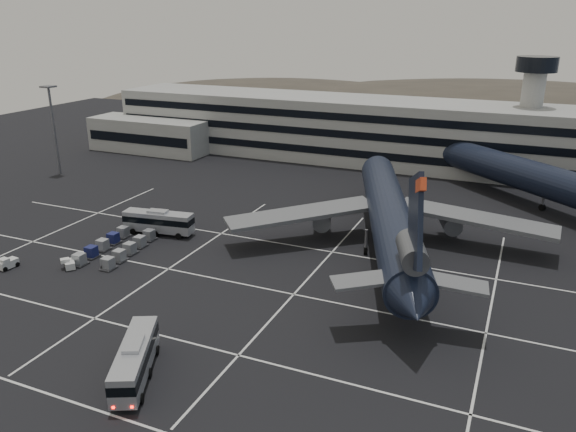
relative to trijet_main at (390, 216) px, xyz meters
The scene contains 12 objects.
ground 29.26m from the trijet_main, 131.55° to the right, with size 260.00×260.00×0.00m, color black.
lane_markings 28.11m from the trijet_main, 131.07° to the right, with size 90.00×55.62×0.01m.
terminal 54.30m from the trijet_main, 113.96° to the left, with size 125.00×26.00×24.00m.
hills 149.46m from the trijet_main, 90.43° to the left, with size 352.00×180.00×44.00m.
lightpole_left 75.59m from the trijet_main, 169.71° to the left, with size 2.40×2.40×18.28m.
trijet_main is the anchor object (origin of this frame).
trijet_far 34.27m from the trijet_main, 52.72° to the left, with size 46.29×42.98×18.08m.
bus_near 41.05m from the trijet_main, 110.03° to the right, with size 6.85×10.65×3.75m.
bus_far 34.69m from the trijet_main, 167.56° to the right, with size 11.11×4.09×3.83m.
tug_a 51.87m from the trijet_main, 150.09° to the right, with size 1.76×2.62×1.58m.
tug_b 43.70m from the trijet_main, 148.79° to the right, with size 2.52×2.43×1.41m.
uld_cluster 38.72m from the trijet_main, 155.93° to the right, with size 7.49×13.14×1.63m.
Camera 1 is at (35.32, -51.54, 31.49)m, focal length 35.00 mm.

